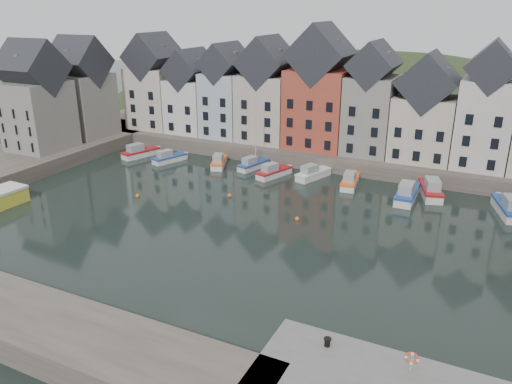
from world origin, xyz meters
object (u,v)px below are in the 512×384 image
Objects in this scene: mooring_bollard at (327,342)px; life_ring_post at (412,359)px; boat_a at (140,152)px; boat_d at (253,164)px.

life_ring_post reaches higher than mooring_bollard.
boat_a is 4.86× the size of life_ring_post.
mooring_bollard is (41.16, -33.49, 1.62)m from boat_a.
life_ring_post is (46.21, -33.53, 2.17)m from boat_a.
mooring_bollard is at bearing 179.49° from life_ring_post.
boat_a is 53.09m from mooring_bollard.
boat_d is at bearing 128.01° from life_ring_post.
boat_d is 42.40m from mooring_bollard.
life_ring_post reaches higher than boat_a.
mooring_bollard is 0.43× the size of life_ring_post.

